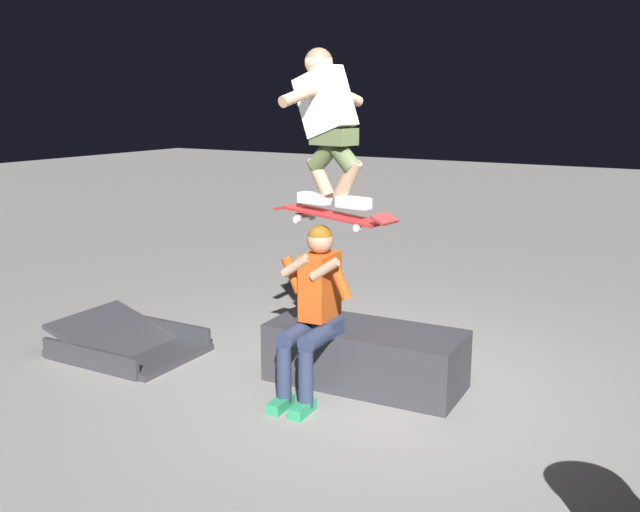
{
  "coord_description": "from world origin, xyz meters",
  "views": [
    {
      "loc": [
        -2.48,
        4.69,
        2.22
      ],
      "look_at": [
        0.2,
        0.26,
        1.07
      ],
      "focal_mm": 39.94,
      "sensor_mm": 36.0,
      "label": 1
    }
  ],
  "objects_px": {
    "person_sitting_on_ledge": "(314,304)",
    "kicker_ramp": "(129,346)",
    "skateboard": "(334,216)",
    "skater_airborne": "(328,120)",
    "ledge_box_main": "(365,356)"
  },
  "relations": [
    {
      "from": "ledge_box_main",
      "to": "kicker_ramp",
      "type": "xyz_separation_m",
      "value": [
        2.11,
        0.47,
        -0.17
      ]
    },
    {
      "from": "ledge_box_main",
      "to": "skateboard",
      "type": "xyz_separation_m",
      "value": [
        0.14,
        0.26,
        1.14
      ]
    },
    {
      "from": "person_sitting_on_ledge",
      "to": "skater_airborne",
      "type": "height_order",
      "value": "skater_airborne"
    },
    {
      "from": "person_sitting_on_ledge",
      "to": "kicker_ramp",
      "type": "xyz_separation_m",
      "value": [
        1.88,
        0.08,
        -0.66
      ]
    },
    {
      "from": "ledge_box_main",
      "to": "skater_airborne",
      "type": "distance_m",
      "value": 1.86
    },
    {
      "from": "ledge_box_main",
      "to": "skateboard",
      "type": "relative_size",
      "value": 1.48
    },
    {
      "from": "person_sitting_on_ledge",
      "to": "skateboard",
      "type": "height_order",
      "value": "skateboard"
    },
    {
      "from": "ledge_box_main",
      "to": "person_sitting_on_ledge",
      "type": "bearing_deg",
      "value": 59.05
    },
    {
      "from": "ledge_box_main",
      "to": "person_sitting_on_ledge",
      "type": "distance_m",
      "value": 0.67
    },
    {
      "from": "skateboard",
      "to": "person_sitting_on_ledge",
      "type": "bearing_deg",
      "value": 53.9
    },
    {
      "from": "kicker_ramp",
      "to": "ledge_box_main",
      "type": "bearing_deg",
      "value": -167.37
    },
    {
      "from": "skateboard",
      "to": "skater_airborne",
      "type": "bearing_deg",
      "value": -8.06
    },
    {
      "from": "person_sitting_on_ledge",
      "to": "kicker_ramp",
      "type": "bearing_deg",
      "value": 2.5
    },
    {
      "from": "skater_airborne",
      "to": "kicker_ramp",
      "type": "relative_size",
      "value": 0.91
    },
    {
      "from": "skateboard",
      "to": "skater_airborne",
      "type": "height_order",
      "value": "skater_airborne"
    }
  ]
}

